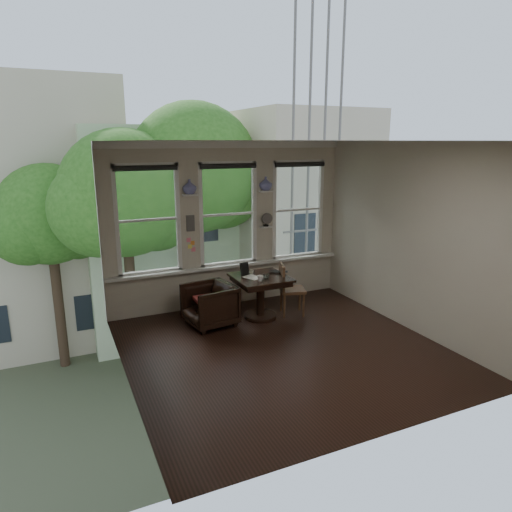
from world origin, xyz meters
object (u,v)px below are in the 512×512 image
table (260,297)px  mug (260,278)px  armchair_left (210,305)px  side_chair_right (292,289)px  laptop (278,273)px

table → mug: 0.50m
armchair_left → side_chair_right: size_ratio=0.85×
table → laptop: laptop is taller
table → side_chair_right: 0.60m
laptop → mug: mug is taller
table → laptop: bearing=6.3°
armchair_left → side_chair_right: (1.50, -0.12, 0.11)m
laptop → side_chair_right: bearing=5.2°
table → armchair_left: 0.91m
armchair_left → laptop: 1.33m
table → mug: (-0.12, -0.24, 0.42)m
armchair_left → mug: mug is taller
laptop → mug: bearing=-118.0°
side_chair_right → table: bearing=101.0°
laptop → armchair_left: bearing=-148.3°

